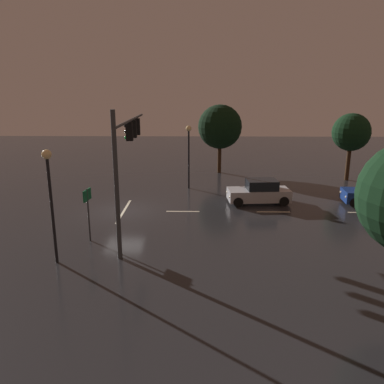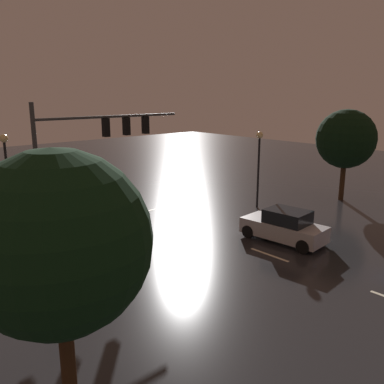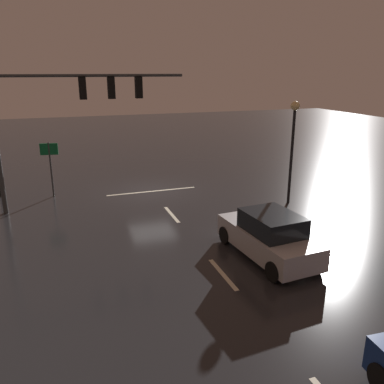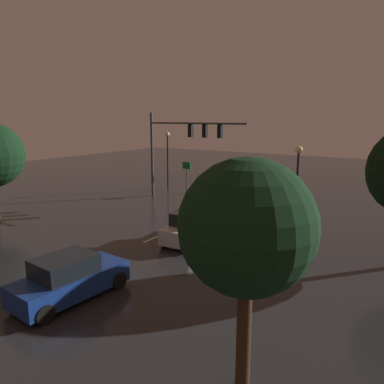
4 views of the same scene
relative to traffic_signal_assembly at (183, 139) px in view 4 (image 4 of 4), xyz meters
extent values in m
plane|color=#232326|center=(-4.17, -1.25, -4.98)|extent=(80.00, 80.00, 0.00)
cylinder|color=#383A3D|center=(3.16, 0.01, -1.45)|extent=(0.22, 0.22, 7.07)
cylinder|color=#383A3D|center=(-1.21, 0.01, 1.24)|extent=(8.75, 0.14, 0.14)
cube|color=black|center=(-0.78, 0.01, 0.67)|extent=(0.32, 0.36, 1.00)
sphere|color=black|center=(-0.78, -0.18, 0.99)|extent=(0.20, 0.20, 0.20)
sphere|color=black|center=(-0.78, -0.18, 0.67)|extent=(0.20, 0.20, 0.20)
sphere|color=#19F24C|center=(-0.78, -0.18, 0.35)|extent=(0.20, 0.20, 0.20)
cube|color=black|center=(-2.09, 0.01, 0.67)|extent=(0.32, 0.36, 1.00)
sphere|color=black|center=(-2.09, -0.18, 0.99)|extent=(0.20, 0.20, 0.20)
sphere|color=black|center=(-2.09, -0.18, 0.67)|extent=(0.20, 0.20, 0.20)
sphere|color=#19F24C|center=(-2.09, -0.18, 0.35)|extent=(0.20, 0.20, 0.20)
cube|color=black|center=(-3.40, 0.01, 0.67)|extent=(0.32, 0.36, 1.00)
sphere|color=black|center=(-3.40, -0.18, 0.99)|extent=(0.20, 0.20, 0.20)
sphere|color=black|center=(-3.40, -0.18, 0.67)|extent=(0.20, 0.20, 0.20)
sphere|color=#19F24C|center=(-3.40, -0.18, 0.35)|extent=(0.20, 0.20, 0.20)
cube|color=beige|center=(-4.17, 2.75, -4.98)|extent=(0.16, 2.20, 0.01)
cube|color=beige|center=(-4.17, 8.75, -4.98)|extent=(0.16, 2.20, 0.01)
cube|color=beige|center=(-4.17, 14.75, -4.98)|extent=(0.16, 2.20, 0.01)
cube|color=beige|center=(-4.17, -1.19, -4.98)|extent=(5.00, 0.16, 0.01)
cube|color=#B7B7BC|center=(-6.21, 8.04, -4.36)|extent=(2.15, 4.44, 0.80)
cube|color=black|center=(-6.23, 8.24, -3.62)|extent=(1.77, 2.23, 0.68)
cylinder|color=black|center=(-5.24, 6.52, -4.64)|extent=(0.28, 0.70, 0.68)
cylinder|color=black|center=(-6.92, 6.38, -4.64)|extent=(0.28, 0.70, 0.68)
cylinder|color=black|center=(-5.51, 9.70, -4.64)|extent=(0.28, 0.70, 0.68)
cylinder|color=black|center=(-7.19, 9.56, -4.64)|extent=(0.28, 0.70, 0.68)
sphere|color=#F9EFC6|center=(-5.39, 5.98, -4.31)|extent=(0.20, 0.20, 0.20)
sphere|color=#F9EFC6|center=(-6.69, 5.87, -4.31)|extent=(0.20, 0.20, 0.20)
cube|color=navy|center=(-6.00, 16.13, -4.36)|extent=(2.10, 4.42, 0.80)
cube|color=black|center=(-5.98, 16.33, -3.62)|extent=(1.74, 2.21, 0.68)
cylinder|color=black|center=(-5.27, 14.48, -4.64)|extent=(0.27, 0.69, 0.68)
cylinder|color=black|center=(-6.95, 14.59, -4.64)|extent=(0.27, 0.69, 0.68)
cylinder|color=black|center=(-5.05, 17.67, -4.64)|extent=(0.27, 0.69, 0.68)
cylinder|color=black|center=(-6.72, 17.79, -4.64)|extent=(0.27, 0.69, 0.68)
sphere|color=#F9EFC6|center=(-5.50, 13.97, -4.31)|extent=(0.20, 0.20, 0.20)
sphere|color=#F9EFC6|center=(-6.79, 14.06, -4.31)|extent=(0.20, 0.20, 0.20)
cylinder|color=black|center=(-10.28, 2.99, -2.65)|extent=(0.14, 0.14, 4.66)
sphere|color=#F9D88C|center=(-10.28, 2.99, -0.14)|extent=(0.44, 0.44, 0.44)
cylinder|color=black|center=(3.68, -2.88, -2.49)|extent=(0.14, 0.14, 4.98)
sphere|color=#F9D88C|center=(3.68, -2.88, 0.17)|extent=(0.44, 0.44, 0.44)
cylinder|color=#383A3D|center=(1.00, -2.02, -3.53)|extent=(0.09, 0.09, 2.91)
cube|color=#0F6033|center=(1.00, -2.02, -2.42)|extent=(0.90, 0.19, 0.60)
cylinder|color=#382314|center=(-13.43, 16.88, -3.48)|extent=(0.36, 0.36, 3.01)
sphere|color=black|center=(-13.43, 16.88, -0.76)|extent=(3.24, 3.24, 3.24)
camera|label=1|loc=(20.51, 3.81, 3.08)|focal=36.57mm
camera|label=2|loc=(10.66, 19.81, 2.50)|focal=38.23mm
camera|label=3|loc=(0.64, 19.51, 1.47)|focal=37.13mm
camera|label=4|loc=(-16.80, 24.36, 1.70)|focal=34.43mm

